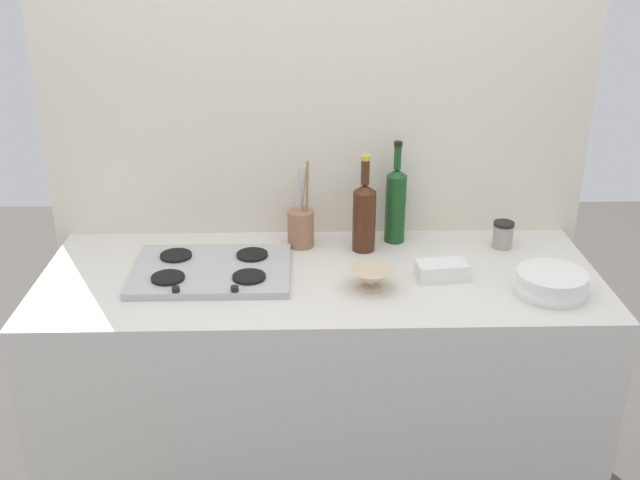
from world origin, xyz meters
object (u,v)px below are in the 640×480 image
butter_dish (442,270)px  condiment_jar_front (503,235)px  stovetop_hob (212,270)px  plate_stack (551,283)px  utensil_crock (301,226)px  mixing_bowl (371,278)px  wine_bottle_mid_left (364,215)px  wine_bottle_leftmost (396,203)px

butter_dish → condiment_jar_front: (0.25, 0.24, 0.02)m
stovetop_hob → plate_stack: 1.06m
condiment_jar_front → utensil_crock: bearing=177.6°
butter_dish → condiment_jar_front: size_ratio=1.70×
utensil_crock → butter_dish: bearing=-30.8°
butter_dish → mixing_bowl: bearing=-163.5°
plate_stack → utensil_crock: (-0.76, 0.38, 0.04)m
utensil_crock → condiment_jar_front: bearing=-2.4°
wine_bottle_mid_left → plate_stack: bearing=-32.2°
wine_bottle_leftmost → butter_dish: 0.34m
stovetop_hob → utensil_crock: bearing=37.4°
stovetop_hob → wine_bottle_leftmost: bearing=22.3°
mixing_bowl → butter_dish: (0.23, 0.07, -0.01)m
butter_dish → wine_bottle_mid_left: bearing=135.4°
stovetop_hob → plate_stack: size_ratio=2.30×
wine_bottle_leftmost → condiment_jar_front: bearing=-9.8°
wine_bottle_mid_left → butter_dish: size_ratio=2.14×
mixing_bowl → utensil_crock: 0.40m
butter_dish → condiment_jar_front: 0.35m
plate_stack → butter_dish: 0.34m
wine_bottle_leftmost → butter_dish: wine_bottle_leftmost is taller
plate_stack → condiment_jar_front: size_ratio=2.35×
stovetop_hob → utensil_crock: utensil_crock is taller
wine_bottle_leftmost → mixing_bowl: wine_bottle_leftmost is taller
plate_stack → wine_bottle_mid_left: bearing=147.8°
stovetop_hob → wine_bottle_leftmost: 0.68m
mixing_bowl → butter_dish: mixing_bowl is taller
utensil_crock → wine_bottle_leftmost: bearing=5.9°
wine_bottle_mid_left → condiment_jar_front: 0.49m
wine_bottle_mid_left → utensil_crock: bearing=169.9°
utensil_crock → condiment_jar_front: 0.70m
mixing_bowl → condiment_jar_front: condiment_jar_front is taller
plate_stack → butter_dish: (-0.31, 0.12, -0.01)m
wine_bottle_mid_left → stovetop_hob: bearing=-160.2°
wine_bottle_mid_left → mixing_bowl: size_ratio=2.37×
plate_stack → condiment_jar_front: condiment_jar_front is taller
utensil_crock → plate_stack: bearing=-26.7°
stovetop_hob → wine_bottle_mid_left: bearing=19.8°
wine_bottle_mid_left → condiment_jar_front: bearing=1.1°
butter_dish → utensil_crock: (-0.45, 0.27, 0.05)m
utensil_crock → condiment_jar_front: (0.70, -0.03, -0.03)m
condiment_jar_front → butter_dish: bearing=-136.9°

